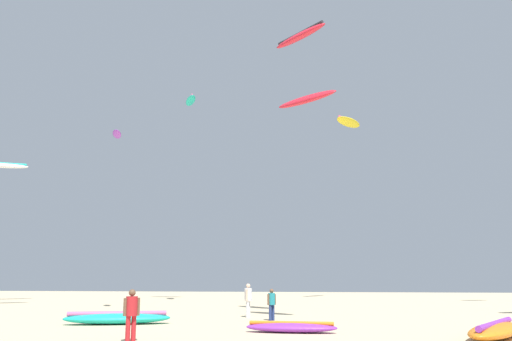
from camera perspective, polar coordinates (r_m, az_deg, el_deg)
name	(u,v)px	position (r m, az deg, el deg)	size (l,w,h in m)	color
person_foreground	(131,311)	(19.92, -12.85, -14.10)	(0.48, 0.41, 1.77)	#B21E23
person_midground	(272,302)	(28.24, 1.64, -13.54)	(0.41, 0.38, 1.56)	navy
person_left	(248,298)	(30.28, -0.83, -13.11)	(0.40, 0.58, 1.78)	silver
kite_grounded_near	(117,318)	(27.00, -14.26, -14.69)	(5.07, 2.71, 0.60)	#19B29E
kite_grounded_mid	(495,330)	(22.28, 23.69, -15.00)	(3.78, 5.21, 0.62)	orange
kite_grounded_far	(291,327)	(22.62, 3.70, -15.99)	(3.72, 1.29, 0.45)	purple
kite_aloft_1	(3,165)	(44.21, -24.89, 0.49)	(3.64, 2.44, 0.56)	white
kite_aloft_3	(191,101)	(46.00, -6.83, 7.25)	(1.63, 2.88, 0.46)	#19B29E
kite_aloft_5	(349,122)	(52.34, 9.63, 4.99)	(3.11, 4.06, 0.76)	yellow
kite_aloft_6	(306,99)	(28.47, 5.28, 7.39)	(3.62, 3.18, 0.83)	red
kite_aloft_7	(300,36)	(33.04, 4.59, 13.79)	(3.71, 3.83, 0.93)	red
kite_aloft_8	(117,134)	(37.24, -14.30, 3.69)	(1.39, 2.17, 0.42)	purple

